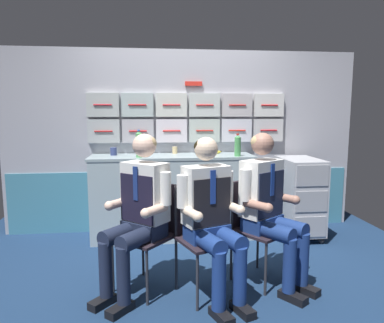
# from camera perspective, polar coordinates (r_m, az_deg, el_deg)

# --- Properties ---
(ground) EXTENTS (4.80, 4.80, 0.04)m
(ground) POSITION_cam_1_polar(r_m,az_deg,el_deg) (3.30, 0.91, -18.24)
(ground) COLOR #182E4E
(galley_bulkhead) EXTENTS (4.20, 0.14, 2.15)m
(galley_bulkhead) POSITION_cam_1_polar(r_m,az_deg,el_deg) (4.34, -1.32, 3.09)
(galley_bulkhead) COLOR #ACACB7
(galley_bulkhead) RESTS_ON ground
(galley_counter) EXTENTS (1.83, 0.53, 0.94)m
(galley_counter) POSITION_cam_1_polar(r_m,az_deg,el_deg) (4.14, -3.11, -5.49)
(galley_counter) COLOR #A1B4BA
(galley_counter) RESTS_ON ground
(service_trolley) EXTENTS (0.40, 0.65, 0.91)m
(service_trolley) POSITION_cam_1_polar(r_m,az_deg,el_deg) (4.31, 16.63, -5.10)
(service_trolley) COLOR black
(service_trolley) RESTS_ON ground
(folding_chair_left) EXTENTS (0.56, 0.56, 0.85)m
(folding_chair_left) POSITION_cam_1_polar(r_m,az_deg,el_deg) (3.00, -6.35, -9.71)
(folding_chair_left) COLOR #2D2D33
(folding_chair_left) RESTS_ON ground
(crew_member_left) EXTENTS (0.63, 0.66, 1.26)m
(crew_member_left) POSITION_cam_1_polar(r_m,az_deg,el_deg) (2.84, -8.52, -7.20)
(crew_member_left) COLOR black
(crew_member_left) RESTS_ON ground
(folding_chair_right) EXTENTS (0.52, 0.52, 0.85)m
(folding_chair_right) POSITION_cam_1_polar(r_m,az_deg,el_deg) (2.91, 1.42, -10.23)
(folding_chair_right) COLOR #2D2D33
(folding_chair_right) RESTS_ON ground
(crew_member_right) EXTENTS (0.53, 0.66, 1.24)m
(crew_member_right) POSITION_cam_1_polar(r_m,az_deg,el_deg) (2.73, 3.10, -8.04)
(crew_member_right) COLOR black
(crew_member_right) RESTS_ON ground
(folding_chair_by_counter) EXTENTS (0.56, 0.56, 0.85)m
(folding_chair_by_counter) POSITION_cam_1_polar(r_m,az_deg,el_deg) (3.16, 9.68, -8.86)
(folding_chair_by_counter) COLOR #2D2D33
(folding_chair_by_counter) RESTS_ON ground
(crew_member_by_counter) EXTENTS (0.61, 0.67, 1.26)m
(crew_member_by_counter) POSITION_cam_1_polar(r_m,az_deg,el_deg) (3.02, 12.15, -6.36)
(crew_member_by_counter) COLOR black
(crew_member_by_counter) RESTS_ON ground
(water_bottle_blue_cap) EXTENTS (0.07, 0.07, 0.30)m
(water_bottle_blue_cap) POSITION_cam_1_polar(r_m,az_deg,el_deg) (3.89, -8.40, 2.72)
(water_bottle_blue_cap) COLOR #529F5C
(water_bottle_blue_cap) RESTS_ON galley_counter
(water_bottle_short) EXTENTS (0.07, 0.07, 0.25)m
(water_bottle_short) POSITION_cam_1_polar(r_m,az_deg,el_deg) (3.99, 7.25, 2.52)
(water_bottle_short) COLOR #4A9955
(water_bottle_short) RESTS_ON galley_counter
(paper_cup_tan) EXTENTS (0.06, 0.06, 0.06)m
(paper_cup_tan) POSITION_cam_1_polar(r_m,az_deg,el_deg) (4.06, 1.44, 1.49)
(paper_cup_tan) COLOR tan
(paper_cup_tan) RESTS_ON galley_counter
(espresso_cup_small) EXTENTS (0.07, 0.07, 0.09)m
(espresso_cup_small) POSITION_cam_1_polar(r_m,az_deg,el_deg) (4.14, -12.32, 1.60)
(espresso_cup_small) COLOR navy
(espresso_cup_small) RESTS_ON galley_counter
(coffee_cup_white) EXTENTS (0.06, 0.06, 0.08)m
(coffee_cup_white) POSITION_cam_1_polar(r_m,az_deg,el_deg) (4.22, -2.74, 1.83)
(coffee_cup_white) COLOR tan
(coffee_cup_white) RESTS_ON galley_counter
(snack_banana) EXTENTS (0.17, 0.10, 0.04)m
(snack_banana) POSITION_cam_1_polar(r_m,az_deg,el_deg) (4.19, 3.67, 1.48)
(snack_banana) COLOR yellow
(snack_banana) RESTS_ON galley_counter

